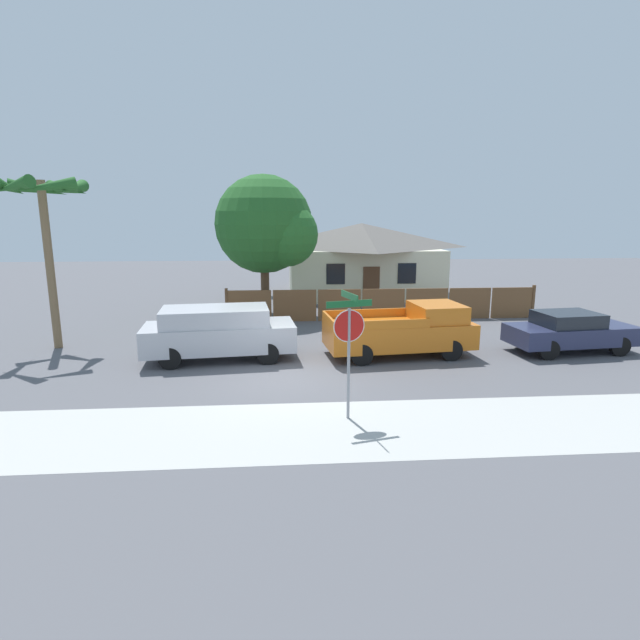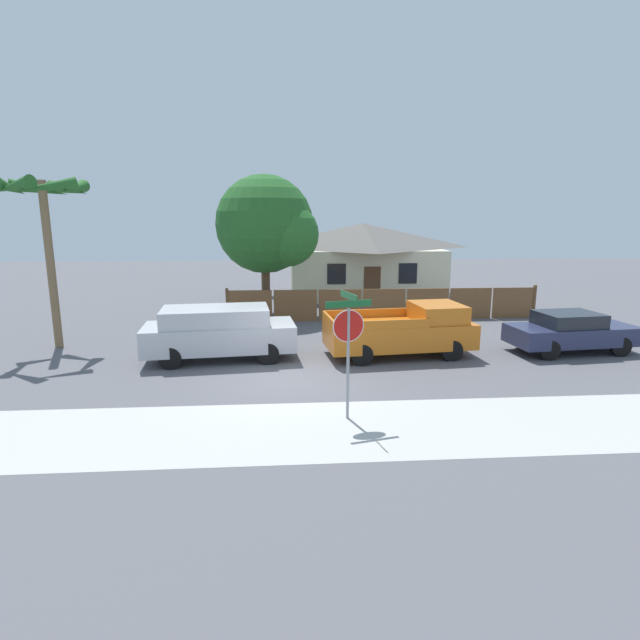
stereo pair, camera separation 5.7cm
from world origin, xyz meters
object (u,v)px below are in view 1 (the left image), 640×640
red_suv (219,331)px  parked_sedan (570,331)px  oak_tree (268,227)px  stop_sign (349,334)px  palm_tree (43,202)px  orange_pickup (404,331)px  house (361,258)px

red_suv → parked_sedan: (12.03, -0.00, -0.21)m
oak_tree → stop_sign: (2.09, -12.57, -2.14)m
red_suv → palm_tree: bearing=156.0°
orange_pickup → parked_sedan: 5.85m
palm_tree → red_suv: bearing=-18.2°
palm_tree → red_suv: palm_tree is taller
stop_sign → red_suv: bearing=110.7°
stop_sign → orange_pickup: bearing=49.8°
palm_tree → stop_sign: 12.35m
parked_sedan → house: bearing=104.5°
red_suv → orange_pickup: (6.18, 0.02, -0.09)m
house → stop_sign: 19.35m
house → oak_tree: (-5.38, -6.50, 1.98)m
house → orange_pickup: 13.92m
stop_sign → house: bearing=66.3°
orange_pickup → stop_sign: (-2.59, -5.23, 1.18)m
palm_tree → parked_sedan: bearing=-6.2°
red_suv → parked_sedan: bearing=-5.8°
oak_tree → red_suv: size_ratio=1.30×
house → red_suv: (-6.89, -13.86, -1.25)m
palm_tree → orange_pickup: 13.03m
oak_tree → stop_sign: size_ratio=2.20×
parked_sedan → red_suv: bearing=174.2°
stop_sign → palm_tree: bearing=129.3°
palm_tree → orange_pickup: bearing=-9.1°
orange_pickup → stop_sign: stop_sign is taller
parked_sedan → stop_sign: bearing=-154.2°
house → oak_tree: size_ratio=1.42×
parked_sedan → stop_sign: stop_sign is taller
palm_tree → stop_sign: palm_tree is taller
house → red_suv: size_ratio=1.84×
oak_tree → stop_sign: oak_tree is taller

